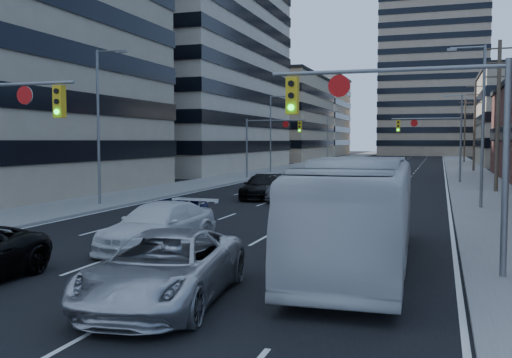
{
  "coord_description": "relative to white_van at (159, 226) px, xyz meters",
  "views": [
    {
      "loc": [
        8.33,
        -8.55,
        3.82
      ],
      "look_at": [
        0.91,
        14.33,
        2.2
      ],
      "focal_mm": 40.0,
      "sensor_mm": 36.0,
      "label": 1
    }
  ],
  "objects": [
    {
      "name": "road_surface",
      "position": [
        1.08,
        120.68,
        -0.8
      ],
      "size": [
        18.0,
        300.0,
        0.02
      ],
      "primitive_type": "cube",
      "color": "black",
      "rests_on": "ground"
    },
    {
      "name": "sidewalk_left",
      "position": [
        -10.42,
        120.68,
        -0.73
      ],
      "size": [
        5.0,
        300.0,
        0.15
      ],
      "primitive_type": "cube",
      "color": "slate",
      "rests_on": "ground"
    },
    {
      "name": "sidewalk_right",
      "position": [
        12.58,
        120.68,
        -0.73
      ],
      "size": [
        5.0,
        300.0,
        0.15
      ],
      "primitive_type": "cube",
      "color": "slate",
      "rests_on": "ground"
    },
    {
      "name": "office_left_mid",
      "position": [
        -25.92,
        50.68,
        13.19
      ],
      "size": [
        26.0,
        34.0,
        28.0
      ],
      "primitive_type": "cube",
      "color": "#ADA089",
      "rests_on": "ground"
    },
    {
      "name": "office_left_far",
      "position": [
        -22.92,
        90.68,
        7.19
      ],
      "size": [
        20.0,
        30.0,
        16.0
      ],
      "primitive_type": "cube",
      "color": "gray",
      "rests_on": "ground"
    },
    {
      "name": "apartment_tower",
      "position": [
        7.08,
        140.68,
        28.19
      ],
      "size": [
        26.0,
        26.0,
        58.0
      ],
      "primitive_type": "cube",
      "color": "gray",
      "rests_on": "ground"
    },
    {
      "name": "bg_block_left",
      "position": [
        -26.92,
        130.68,
        9.19
      ],
      "size": [
        24.0,
        24.0,
        20.0
      ],
      "primitive_type": "cube",
      "color": "#ADA089",
      "rests_on": "ground"
    },
    {
      "name": "signal_near_right",
      "position": [
        8.53,
        -1.33,
        3.52
      ],
      "size": [
        6.59,
        0.33,
        6.0
      ],
      "color": "slate",
      "rests_on": "ground"
    },
    {
      "name": "signal_far_left",
      "position": [
        -6.61,
        35.67,
        3.49
      ],
      "size": [
        6.09,
        0.33,
        6.0
      ],
      "color": "slate",
      "rests_on": "ground"
    },
    {
      "name": "signal_far_right",
      "position": [
        8.76,
        35.67,
        3.49
      ],
      "size": [
        6.09,
        0.33,
        6.0
      ],
      "color": "slate",
      "rests_on": "ground"
    },
    {
      "name": "utility_pole_block",
      "position": [
        13.28,
        26.68,
        4.97
      ],
      "size": [
        2.2,
        0.28,
        11.0
      ],
      "color": "#4C3D2D",
      "rests_on": "ground"
    },
    {
      "name": "utility_pole_midblock",
      "position": [
        13.28,
        56.68,
        4.97
      ],
      "size": [
        2.2,
        0.28,
        11.0
      ],
      "color": "#4C3D2D",
      "rests_on": "ground"
    },
    {
      "name": "utility_pole_distant",
      "position": [
        13.28,
        86.68,
        4.97
      ],
      "size": [
        2.2,
        0.28,
        11.0
      ],
      "color": "#4C3D2D",
      "rests_on": "ground"
    },
    {
      "name": "streetlight_left_near",
      "position": [
        -9.26,
        10.68,
        4.24
      ],
      "size": [
        2.03,
        0.22,
        9.0
      ],
      "color": "slate",
      "rests_on": "ground"
    },
    {
      "name": "streetlight_left_mid",
      "position": [
        -9.26,
        45.68,
        4.24
      ],
      "size": [
        2.03,
        0.22,
        9.0
      ],
      "color": "slate",
      "rests_on": "ground"
    },
    {
      "name": "streetlight_left_far",
      "position": [
        -9.26,
        80.68,
        4.24
      ],
      "size": [
        2.03,
        0.22,
        9.0
      ],
      "color": "slate",
      "rests_on": "ground"
    },
    {
      "name": "streetlight_right_near",
      "position": [
        11.42,
        15.68,
        4.24
      ],
      "size": [
        2.03,
        0.22,
        9.0
      ],
      "color": "slate",
      "rests_on": "ground"
    },
    {
      "name": "streetlight_right_far",
      "position": [
        11.42,
        50.68,
        4.24
      ],
      "size": [
        2.03,
        0.22,
        9.0
      ],
      "color": "slate",
      "rests_on": "ground"
    },
    {
      "name": "white_van",
      "position": [
        0.0,
        0.0,
        0.0
      ],
      "size": [
        2.8,
        5.76,
        1.62
      ],
      "primitive_type": "imported",
      "rotation": [
        0.0,
        0.0,
        -0.1
      ],
      "color": "silver",
      "rests_on": "ground"
    },
    {
      "name": "silver_suv",
      "position": [
        3.28,
        -5.96,
        0.02
      ],
      "size": [
        3.44,
        6.27,
        1.66
      ],
      "primitive_type": "imported",
      "rotation": [
        0.0,
        0.0,
        0.12
      ],
      "color": "#B4B4B9",
      "rests_on": "ground"
    },
    {
      "name": "transit_bus",
      "position": [
        7.12,
        -0.54,
        0.85
      ],
      "size": [
        3.21,
        12.0,
        3.32
      ],
      "primitive_type": "imported",
      "rotation": [
        0.0,
        0.0,
        0.04
      ],
      "color": "silver",
      "rests_on": "ground"
    },
    {
      "name": "sedan_blue",
      "position": [
        -1.84,
        5.05,
        -0.13
      ],
      "size": [
        2.04,
        4.14,
        1.36
      ],
      "primitive_type": "imported",
      "rotation": [
        0.0,
        0.0,
        -0.11
      ],
      "color": "black",
      "rests_on": "ground"
    },
    {
      "name": "sedan_grey_center",
      "position": [
        0.36,
        16.63,
        -0.08
      ],
      "size": [
        1.78,
        4.49,
        1.45
      ],
      "primitive_type": "imported",
      "rotation": [
        0.0,
        0.0,
        -0.06
      ],
      "color": "#38383B",
      "rests_on": "ground"
    },
    {
      "name": "sedan_black_far",
      "position": [
        -1.73,
        17.67,
        -0.03
      ],
      "size": [
        2.74,
        5.56,
        1.56
      ],
      "primitive_type": "imported",
      "rotation": [
        0.0,
        0.0,
        0.11
      ],
      "color": "black",
      "rests_on": "ground"
    },
    {
      "name": "sedan_grey_right",
      "position": [
        4.25,
        26.23,
        -0.19
      ],
      "size": [
        1.9,
        3.79,
        1.24
      ],
      "primitive_type": "imported",
      "rotation": [
        0.0,
        0.0,
        -0.12
      ],
      "color": "#323234",
      "rests_on": "ground"
    }
  ]
}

